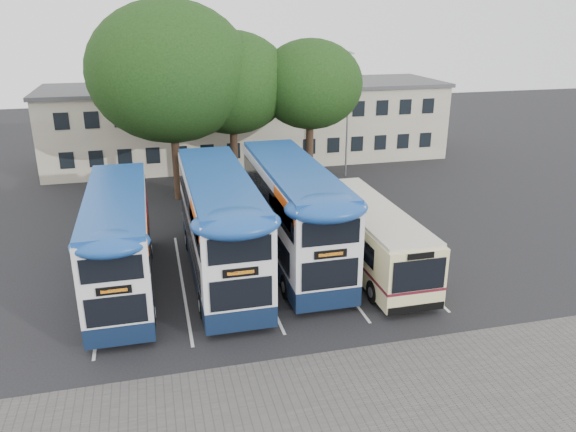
# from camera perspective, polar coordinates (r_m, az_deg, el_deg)

# --- Properties ---
(ground) EXTENTS (120.00, 120.00, 0.00)m
(ground) POSITION_cam_1_polar(r_m,az_deg,el_deg) (23.42, 8.46, -10.05)
(ground) COLOR black
(ground) RESTS_ON ground
(paving_strip) EXTENTS (40.00, 6.00, 0.01)m
(paving_strip) POSITION_cam_1_polar(r_m,az_deg,el_deg) (18.94, 8.54, -18.18)
(paving_strip) COLOR #595654
(paving_strip) RESTS_ON ground
(bay_lines) EXTENTS (14.12, 11.00, 0.01)m
(bay_lines) POSITION_cam_1_polar(r_m,az_deg,el_deg) (26.69, -3.16, -5.89)
(bay_lines) COLOR silver
(bay_lines) RESTS_ON ground
(depot_building) EXTENTS (32.40, 8.40, 6.20)m
(depot_building) POSITION_cam_1_polar(r_m,az_deg,el_deg) (47.09, -3.93, 9.57)
(depot_building) COLOR #B1A18E
(depot_building) RESTS_ON ground
(lamp_post) EXTENTS (0.25, 1.05, 9.06)m
(lamp_post) POSITION_cam_1_polar(r_m,az_deg,el_deg) (41.62, 6.10, 10.82)
(lamp_post) COLOR gray
(lamp_post) RESTS_ON ground
(tree_left) EXTENTS (10.15, 10.15, 12.52)m
(tree_left) POSITION_cam_1_polar(r_m,az_deg,el_deg) (36.24, -11.90, 14.14)
(tree_left) COLOR black
(tree_left) RESTS_ON ground
(tree_mid) EXTENTS (7.67, 7.67, 10.65)m
(tree_mid) POSITION_cam_1_polar(r_m,az_deg,el_deg) (37.15, -5.72, 13.30)
(tree_mid) COLOR black
(tree_mid) RESTS_ON ground
(tree_right) EXTENTS (6.77, 6.77, 10.14)m
(tree_right) POSITION_cam_1_polar(r_m,az_deg,el_deg) (37.20, 2.29, 13.20)
(tree_right) COLOR black
(tree_right) RESTS_ON ground
(bus_dd_left) EXTENTS (2.57, 10.60, 4.42)m
(bus_dd_left) POSITION_cam_1_polar(r_m,az_deg,el_deg) (25.46, -16.78, -2.10)
(bus_dd_left) COLOR #0F1D39
(bus_dd_left) RESTS_ON ground
(bus_dd_mid) EXTENTS (2.81, 11.60, 4.83)m
(bus_dd_mid) POSITION_cam_1_polar(r_m,az_deg,el_deg) (25.81, -6.98, -0.52)
(bus_dd_mid) COLOR #0F1D39
(bus_dd_mid) RESTS_ON ground
(bus_dd_right) EXTENTS (2.83, 11.65, 4.86)m
(bus_dd_right) POSITION_cam_1_polar(r_m,az_deg,el_deg) (27.15, 0.48, 0.71)
(bus_dd_right) COLOR #0F1D39
(bus_dd_right) RESTS_ON ground
(bus_single) EXTENTS (2.60, 10.21, 3.05)m
(bus_single) POSITION_cam_1_polar(r_m,az_deg,el_deg) (27.09, 8.25, -1.69)
(bus_single) COLOR beige
(bus_single) RESTS_ON ground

